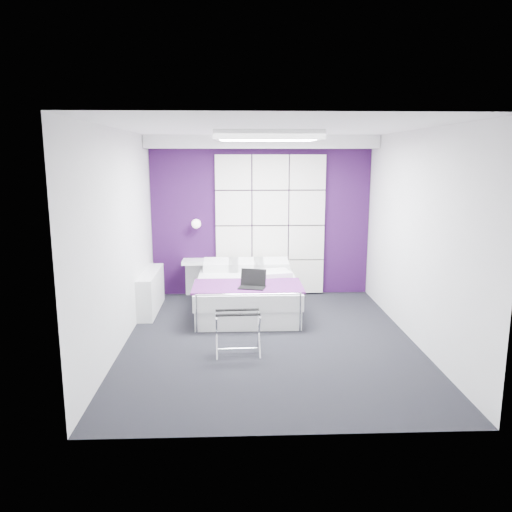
{
  "coord_description": "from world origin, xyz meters",
  "views": [
    {
      "loc": [
        -0.41,
        -5.96,
        2.27
      ],
      "look_at": [
        -0.16,
        0.35,
        1.02
      ],
      "focal_mm": 35.0,
      "sensor_mm": 36.0,
      "label": 1
    }
  ],
  "objects_px": {
    "wall_lamp": "(196,223)",
    "radiator": "(151,291)",
    "nightstand": "(198,261)",
    "laptop": "(252,283)",
    "bed": "(247,293)",
    "luggage_rack": "(238,333)"
  },
  "relations": [
    {
      "from": "wall_lamp",
      "to": "bed",
      "type": "relative_size",
      "value": 0.08
    },
    {
      "from": "bed",
      "to": "radiator",
      "type": "bearing_deg",
      "value": 176.81
    },
    {
      "from": "wall_lamp",
      "to": "luggage_rack",
      "type": "bearing_deg",
      "value": -75.24
    },
    {
      "from": "bed",
      "to": "laptop",
      "type": "xyz_separation_m",
      "value": [
        0.06,
        -0.56,
        0.3
      ]
    },
    {
      "from": "laptop",
      "to": "luggage_rack",
      "type": "bearing_deg",
      "value": -86.17
    },
    {
      "from": "radiator",
      "to": "wall_lamp",
      "type": "bearing_deg",
      "value": 49.9
    },
    {
      "from": "nightstand",
      "to": "laptop",
      "type": "bearing_deg",
      "value": -58.24
    },
    {
      "from": "radiator",
      "to": "luggage_rack",
      "type": "xyz_separation_m",
      "value": [
        1.29,
        -1.71,
        -0.05
      ]
    },
    {
      "from": "wall_lamp",
      "to": "radiator",
      "type": "distance_m",
      "value": 1.35
    },
    {
      "from": "nightstand",
      "to": "laptop",
      "type": "distance_m",
      "value": 1.6
    },
    {
      "from": "luggage_rack",
      "to": "wall_lamp",
      "type": "bearing_deg",
      "value": 102.4
    },
    {
      "from": "nightstand",
      "to": "luggage_rack",
      "type": "relative_size",
      "value": 0.95
    },
    {
      "from": "radiator",
      "to": "nightstand",
      "type": "bearing_deg",
      "value": 47.95
    },
    {
      "from": "luggage_rack",
      "to": "nightstand",
      "type": "bearing_deg",
      "value": 102.43
    },
    {
      "from": "bed",
      "to": "nightstand",
      "type": "bearing_deg",
      "value": 134.48
    },
    {
      "from": "nightstand",
      "to": "luggage_rack",
      "type": "height_order",
      "value": "nightstand"
    },
    {
      "from": "nightstand",
      "to": "laptop",
      "type": "relative_size",
      "value": 1.4
    },
    {
      "from": "wall_lamp",
      "to": "bed",
      "type": "xyz_separation_m",
      "value": [
        0.8,
        -0.84,
        -0.95
      ]
    },
    {
      "from": "bed",
      "to": "laptop",
      "type": "relative_size",
      "value": 5.21
    },
    {
      "from": "laptop",
      "to": "nightstand",
      "type": "bearing_deg",
      "value": 136.1
    },
    {
      "from": "radiator",
      "to": "luggage_rack",
      "type": "height_order",
      "value": "radiator"
    },
    {
      "from": "luggage_rack",
      "to": "laptop",
      "type": "relative_size",
      "value": 1.46
    }
  ]
}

